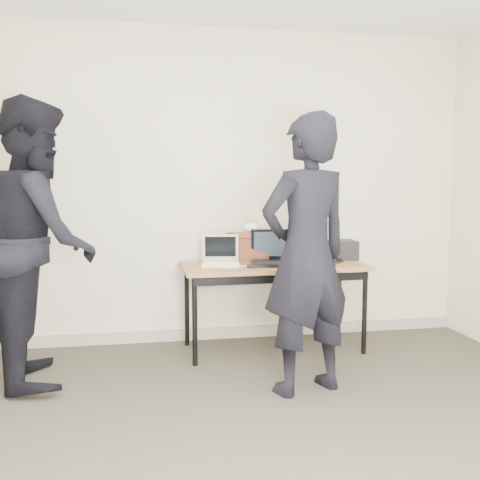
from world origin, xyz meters
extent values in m
cube|color=#3E392F|center=(0.00, 0.00, -0.03)|extent=(4.50, 4.50, 0.05)
cube|color=beige|center=(0.00, 2.27, 1.35)|extent=(4.50, 0.05, 2.70)
cube|color=brown|center=(0.43, 1.85, 0.70)|extent=(1.52, 0.70, 0.03)
cylinder|color=black|center=(-0.26, 1.56, 0.34)|extent=(0.04, 0.04, 0.68)
cylinder|color=black|center=(1.12, 1.60, 0.34)|extent=(0.04, 0.04, 0.68)
cylinder|color=black|center=(-0.27, 2.09, 0.34)|extent=(0.04, 0.04, 0.68)
cylinder|color=black|center=(1.11, 2.13, 0.34)|extent=(0.04, 0.04, 0.68)
cube|color=black|center=(0.43, 1.56, 0.64)|extent=(1.40, 0.06, 0.06)
cube|color=beige|center=(-0.02, 1.84, 0.74)|extent=(0.33, 0.29, 0.03)
cube|color=#EAE6C8|center=(-0.02, 1.81, 0.76)|extent=(0.26, 0.17, 0.01)
cube|color=beige|center=(0.00, 1.98, 0.86)|extent=(0.30, 0.09, 0.21)
cube|color=black|center=(0.00, 1.97, 0.86)|extent=(0.26, 0.07, 0.17)
cube|color=beige|center=(0.00, 1.96, 0.75)|extent=(0.27, 0.06, 0.02)
cube|color=black|center=(0.41, 1.78, 0.73)|extent=(0.41, 0.34, 0.02)
cube|color=black|center=(0.40, 1.75, 0.75)|extent=(0.32, 0.20, 0.01)
cube|color=black|center=(0.44, 1.95, 0.87)|extent=(0.37, 0.15, 0.26)
cube|color=#26333F|center=(0.44, 1.94, 0.87)|extent=(0.32, 0.12, 0.21)
cube|color=black|center=(0.43, 1.92, 0.74)|extent=(0.33, 0.08, 0.02)
cube|color=black|center=(0.89, 1.96, 0.73)|extent=(0.44, 0.41, 0.02)
cube|color=black|center=(0.90, 1.94, 0.75)|extent=(0.32, 0.28, 0.01)
cube|color=black|center=(0.80, 2.11, 0.86)|extent=(0.35, 0.27, 0.24)
cube|color=black|center=(0.80, 2.10, 0.87)|extent=(0.30, 0.22, 0.20)
cube|color=black|center=(0.82, 2.07, 0.74)|extent=(0.28, 0.19, 0.02)
cube|color=#612D19|center=(0.25, 2.07, 0.84)|extent=(0.38, 0.21, 0.24)
cube|color=#612D19|center=(0.24, 2.01, 0.94)|extent=(0.37, 0.12, 0.07)
cube|color=#612D19|center=(0.40, 2.05, 0.82)|extent=(0.03, 0.10, 0.02)
ellipsoid|color=white|center=(0.28, 2.07, 1.00)|extent=(0.15, 0.12, 0.08)
cube|color=black|center=(1.06, 2.03, 0.80)|extent=(0.29, 0.25, 0.16)
cube|color=black|center=(0.21, 1.67, 0.73)|extent=(0.07, 0.05, 0.03)
cube|color=black|center=(0.72, 1.77, 0.72)|extent=(0.27, 0.21, 0.01)
cube|color=black|center=(0.63, 2.03, 0.72)|extent=(0.25, 0.03, 0.01)
cube|color=black|center=(0.01, 1.91, 0.72)|extent=(0.22, 0.26, 0.01)
cube|color=silver|center=(0.40, 1.73, 0.72)|extent=(0.18, 0.19, 0.01)
cube|color=black|center=(0.95, 1.77, 0.72)|extent=(0.19, 0.20, 0.01)
cube|color=silver|center=(0.18, 1.77, 0.72)|extent=(0.27, 0.09, 0.01)
imported|color=black|center=(0.42, 0.94, 0.92)|extent=(0.77, 0.63, 1.83)
imported|color=black|center=(-1.34, 1.51, 0.98)|extent=(0.91, 1.07, 1.96)
cube|color=#A19A85|center=(0.00, 2.23, 0.05)|extent=(4.50, 0.03, 0.10)
camera|label=1|loc=(-0.62, -2.38, 1.38)|focal=40.00mm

